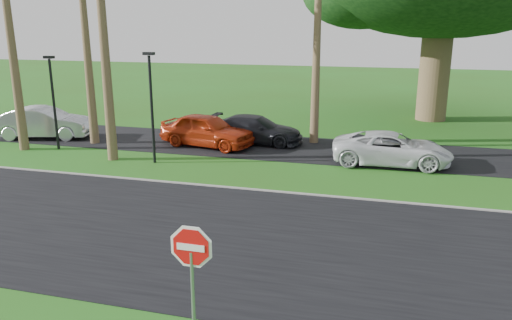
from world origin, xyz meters
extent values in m
plane|color=#2B5615|center=(0.00, 0.00, 0.00)|extent=(120.00, 120.00, 0.00)
cube|color=black|center=(0.00, 2.00, 0.01)|extent=(120.00, 8.00, 0.02)
cube|color=black|center=(0.00, 12.50, 0.01)|extent=(120.00, 5.00, 0.02)
cube|color=gray|center=(0.00, 6.05, 0.03)|extent=(120.00, 0.12, 0.06)
cylinder|color=gray|center=(0.50, -3.00, 1.00)|extent=(0.07, 0.07, 2.00)
cylinder|color=white|center=(0.50, -3.00, 2.10)|extent=(1.05, 0.02, 1.05)
cylinder|color=red|center=(0.50, -3.00, 2.10)|extent=(0.90, 0.02, 0.90)
cube|color=white|center=(0.50, -3.00, 2.10)|extent=(0.50, 0.02, 0.12)
cone|color=brown|center=(-13.00, 9.00, 5.25)|extent=(0.44, 0.44, 10.50)
cone|color=brown|center=(-10.50, 11.00, 4.50)|extent=(0.44, 0.44, 9.00)
cone|color=brown|center=(-8.00, 8.50, 5.75)|extent=(0.44, 0.44, 11.50)
cone|color=brown|center=(0.00, 14.00, 4.75)|extent=(0.44, 0.44, 9.50)
cylinder|color=brown|center=(6.00, 22.00, 3.00)|extent=(1.80, 1.80, 6.00)
cylinder|color=black|center=(-11.50, 9.50, 2.10)|extent=(0.12, 0.12, 4.20)
cube|color=black|center=(-11.50, 9.50, 4.28)|extent=(0.45, 0.25, 0.12)
cylinder|color=black|center=(-6.00, 8.50, 2.25)|extent=(0.12, 0.12, 4.50)
cube|color=black|center=(-6.00, 8.50, 4.58)|extent=(0.45, 0.25, 0.12)
imported|color=#AFB0B7|center=(-13.59, 11.28, 0.80)|extent=(5.14, 2.89, 1.60)
imported|color=#AA2A0E|center=(-4.85, 11.82, 0.79)|extent=(4.92, 2.77, 1.58)
imported|color=black|center=(-2.77, 13.09, 0.68)|extent=(4.73, 2.06, 1.35)
imported|color=silver|center=(3.77, 10.82, 0.68)|extent=(4.96, 2.39, 1.36)
camera|label=1|loc=(3.61, -10.20, 5.76)|focal=35.00mm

